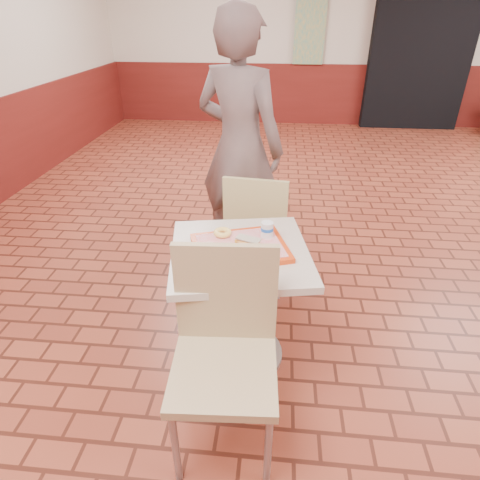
# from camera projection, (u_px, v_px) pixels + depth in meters

# --- Properties ---
(room_shell) EXTENTS (8.01, 10.01, 3.01)m
(room_shell) POSITION_uv_depth(u_px,v_px,m) (464.00, 74.00, 2.24)
(room_shell) COLOR maroon
(room_shell) RESTS_ON ground
(wainscot_band) EXTENTS (8.00, 10.00, 1.00)m
(wainscot_band) POSITION_uv_depth(u_px,v_px,m) (423.00, 230.00, 2.74)
(wainscot_band) COLOR #581510
(wainscot_band) RESTS_ON ground
(corridor_doorway) EXTENTS (1.60, 0.22, 2.20)m
(corridor_doorway) POSITION_uv_depth(u_px,v_px,m) (419.00, 59.00, 6.55)
(corridor_doorway) COLOR black
(corridor_doorway) RESTS_ON ground
(promo_poster) EXTENTS (0.50, 0.03, 1.20)m
(promo_poster) POSITION_uv_depth(u_px,v_px,m) (310.00, 24.00, 6.50)
(promo_poster) COLOR gray
(promo_poster) RESTS_ON wainscot_band
(main_table) EXTENTS (0.70, 0.70, 0.74)m
(main_table) POSITION_uv_depth(u_px,v_px,m) (240.00, 288.00, 2.18)
(main_table) COLOR #C2B09C
(main_table) RESTS_ON ground
(chair_main_front) EXTENTS (0.48, 0.48, 0.98)m
(chair_main_front) POSITION_uv_depth(u_px,v_px,m) (225.00, 344.00, 1.75)
(chair_main_front) COLOR tan
(chair_main_front) RESTS_ON ground
(chair_main_back) EXTENTS (0.46, 0.46, 0.90)m
(chair_main_back) POSITION_uv_depth(u_px,v_px,m) (257.00, 228.00, 2.77)
(chair_main_back) COLOR tan
(chair_main_back) RESTS_ON ground
(customer) EXTENTS (0.80, 0.68, 1.87)m
(customer) POSITION_uv_depth(u_px,v_px,m) (240.00, 148.00, 2.93)
(customer) COLOR #675350
(customer) RESTS_ON ground
(serving_tray) EXTENTS (0.47, 0.37, 0.03)m
(serving_tray) POSITION_uv_depth(u_px,v_px,m) (240.00, 248.00, 2.05)
(serving_tray) COLOR red
(serving_tray) RESTS_ON main_table
(ring_donut) EXTENTS (0.13, 0.13, 0.03)m
(ring_donut) POSITION_uv_depth(u_px,v_px,m) (223.00, 233.00, 2.13)
(ring_donut) COLOR #F7C75A
(ring_donut) RESTS_ON serving_tray
(long_john_donut) EXTENTS (0.16, 0.12, 0.04)m
(long_john_donut) POSITION_uv_depth(u_px,v_px,m) (248.00, 242.00, 2.03)
(long_john_donut) COLOR #D28A3D
(long_john_donut) RESTS_ON serving_tray
(paper_cup) EXTENTS (0.07, 0.07, 0.08)m
(paper_cup) POSITION_uv_depth(u_px,v_px,m) (267.00, 229.00, 2.11)
(paper_cup) COLOR silver
(paper_cup) RESTS_ON serving_tray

